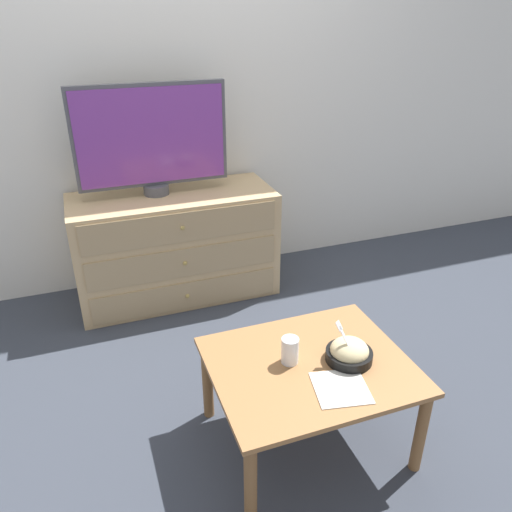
% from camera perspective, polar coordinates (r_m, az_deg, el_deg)
% --- Properties ---
extents(ground_plane, '(12.00, 12.00, 0.00)m').
position_cam_1_polar(ground_plane, '(3.36, -9.07, -1.76)').
color(ground_plane, '#383D47').
extents(wall_back, '(12.00, 0.05, 2.60)m').
position_cam_1_polar(wall_back, '(3.00, -11.07, 20.83)').
color(wall_back, white).
rests_on(wall_back, ground_plane).
extents(dresser, '(1.15, 0.49, 0.63)m').
position_cam_1_polar(dresser, '(2.98, -9.13, 1.18)').
color(dresser, tan).
rests_on(dresser, ground_plane).
extents(tv, '(0.83, 0.14, 0.60)m').
position_cam_1_polar(tv, '(2.80, -11.87, 13.02)').
color(tv, '#515156').
rests_on(tv, dresser).
extents(coffee_table, '(0.74, 0.61, 0.39)m').
position_cam_1_polar(coffee_table, '(1.95, 6.10, -13.41)').
color(coffee_table, '#9E6B3D').
rests_on(coffee_table, ground_plane).
extents(takeout_bowl, '(0.18, 0.18, 0.17)m').
position_cam_1_polar(takeout_bowl, '(1.94, 10.61, -10.79)').
color(takeout_bowl, black).
rests_on(takeout_bowl, coffee_table).
extents(drink_cup, '(0.07, 0.07, 0.10)m').
position_cam_1_polar(drink_cup, '(1.89, 3.89, -10.88)').
color(drink_cup, beige).
rests_on(drink_cup, coffee_table).
extents(napkin, '(0.22, 0.22, 0.00)m').
position_cam_1_polar(napkin, '(1.83, 9.66, -14.63)').
color(napkin, silver).
rests_on(napkin, coffee_table).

